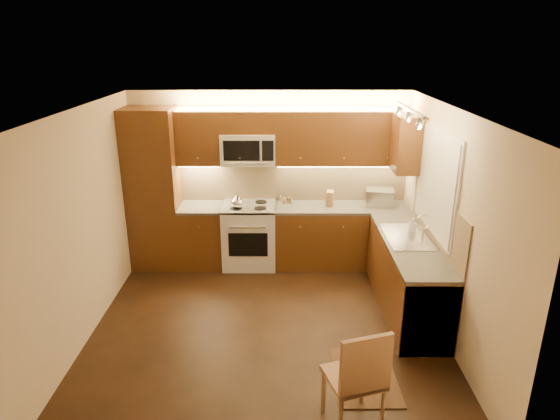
{
  "coord_description": "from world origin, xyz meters",
  "views": [
    {
      "loc": [
        0.17,
        -4.92,
        3.19
      ],
      "look_at": [
        0.15,
        0.55,
        1.25
      ],
      "focal_mm": 31.28,
      "sensor_mm": 36.0,
      "label": 1
    }
  ],
  "objects_px": {
    "sink": "(408,232)",
    "soap_bottle": "(413,225)",
    "kettle": "(237,201)",
    "dining_chair": "(354,375)",
    "knife_block": "(330,198)",
    "stove": "(250,235)",
    "toaster_oven": "(380,197)",
    "microwave": "(248,148)"
  },
  "relations": [
    {
      "from": "sink",
      "to": "soap_bottle",
      "type": "bearing_deg",
      "value": 60.7
    },
    {
      "from": "kettle",
      "to": "dining_chair",
      "type": "bearing_deg",
      "value": -85.51
    },
    {
      "from": "sink",
      "to": "dining_chair",
      "type": "height_order",
      "value": "sink"
    },
    {
      "from": "sink",
      "to": "knife_block",
      "type": "distance_m",
      "value": 1.45
    },
    {
      "from": "stove",
      "to": "knife_block",
      "type": "distance_m",
      "value": 1.29
    },
    {
      "from": "toaster_oven",
      "to": "stove",
      "type": "bearing_deg",
      "value": -167.92
    },
    {
      "from": "knife_block",
      "to": "soap_bottle",
      "type": "distance_m",
      "value": 1.38
    },
    {
      "from": "microwave",
      "to": "kettle",
      "type": "xyz_separation_m",
      "value": [
        -0.16,
        -0.26,
        -0.7
      ]
    },
    {
      "from": "kettle",
      "to": "knife_block",
      "type": "bearing_deg",
      "value": -9.53
    },
    {
      "from": "stove",
      "to": "knife_block",
      "type": "bearing_deg",
      "value": 3.12
    },
    {
      "from": "sink",
      "to": "toaster_oven",
      "type": "relative_size",
      "value": 2.18
    },
    {
      "from": "stove",
      "to": "knife_block",
      "type": "xyz_separation_m",
      "value": [
        1.17,
        0.06,
        0.55
      ]
    },
    {
      "from": "knife_block",
      "to": "soap_bottle",
      "type": "xyz_separation_m",
      "value": [
        0.93,
        -1.01,
        -0.01
      ]
    },
    {
      "from": "knife_block",
      "to": "dining_chair",
      "type": "xyz_separation_m",
      "value": [
        -0.09,
        -3.25,
        -0.51
      ]
    },
    {
      "from": "microwave",
      "to": "knife_block",
      "type": "xyz_separation_m",
      "value": [
        1.17,
        -0.07,
        -0.71
      ]
    },
    {
      "from": "kettle",
      "to": "sink",
      "type": "bearing_deg",
      "value": -42.44
    },
    {
      "from": "kettle",
      "to": "dining_chair",
      "type": "xyz_separation_m",
      "value": [
        1.23,
        -3.07,
        -0.52
      ]
    },
    {
      "from": "toaster_oven",
      "to": "dining_chair",
      "type": "relative_size",
      "value": 0.39
    },
    {
      "from": "knife_block",
      "to": "kettle",
      "type": "bearing_deg",
      "value": -160.15
    },
    {
      "from": "sink",
      "to": "knife_block",
      "type": "height_order",
      "value": "knife_block"
    },
    {
      "from": "sink",
      "to": "knife_block",
      "type": "relative_size",
      "value": 4.0
    },
    {
      "from": "knife_block",
      "to": "soap_bottle",
      "type": "bearing_deg",
      "value": -35.34
    },
    {
      "from": "kettle",
      "to": "dining_chair",
      "type": "relative_size",
      "value": 0.21
    },
    {
      "from": "toaster_oven",
      "to": "soap_bottle",
      "type": "distance_m",
      "value": 1.05
    },
    {
      "from": "toaster_oven",
      "to": "soap_bottle",
      "type": "xyz_separation_m",
      "value": [
        0.21,
        -1.03,
        -0.03
      ]
    },
    {
      "from": "toaster_oven",
      "to": "dining_chair",
      "type": "height_order",
      "value": "toaster_oven"
    },
    {
      "from": "toaster_oven",
      "to": "knife_block",
      "type": "distance_m",
      "value": 0.72
    },
    {
      "from": "stove",
      "to": "toaster_oven",
      "type": "distance_m",
      "value": 1.97
    },
    {
      "from": "soap_bottle",
      "to": "dining_chair",
      "type": "height_order",
      "value": "soap_bottle"
    },
    {
      "from": "stove",
      "to": "microwave",
      "type": "bearing_deg",
      "value": 90.0
    },
    {
      "from": "stove",
      "to": "soap_bottle",
      "type": "relative_size",
      "value": 4.95
    },
    {
      "from": "toaster_oven",
      "to": "dining_chair",
      "type": "bearing_deg",
      "value": -94.27
    },
    {
      "from": "stove",
      "to": "toaster_oven",
      "type": "bearing_deg",
      "value": 2.46
    },
    {
      "from": "kettle",
      "to": "dining_chair",
      "type": "height_order",
      "value": "kettle"
    },
    {
      "from": "sink",
      "to": "dining_chair",
      "type": "xyz_separation_m",
      "value": [
        -0.92,
        -2.06,
        -0.47
      ]
    },
    {
      "from": "microwave",
      "to": "knife_block",
      "type": "bearing_deg",
      "value": -3.5
    },
    {
      "from": "stove",
      "to": "soap_bottle",
      "type": "bearing_deg",
      "value": -24.27
    },
    {
      "from": "sink",
      "to": "toaster_oven",
      "type": "bearing_deg",
      "value": 95.4
    },
    {
      "from": "knife_block",
      "to": "dining_chair",
      "type": "bearing_deg",
      "value": -79.61
    },
    {
      "from": "soap_bottle",
      "to": "dining_chair",
      "type": "relative_size",
      "value": 0.19
    },
    {
      "from": "microwave",
      "to": "toaster_oven",
      "type": "height_order",
      "value": "microwave"
    },
    {
      "from": "microwave",
      "to": "dining_chair",
      "type": "distance_m",
      "value": 3.7
    }
  ]
}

